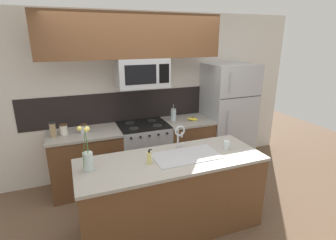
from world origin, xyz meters
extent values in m
plane|color=brown|center=(0.00, 0.00, 0.00)|extent=(10.00, 10.00, 0.00)
cube|color=silver|center=(0.30, 1.28, 1.30)|extent=(5.20, 0.10, 2.60)
cube|color=black|center=(0.00, 1.22, 1.15)|extent=(3.52, 0.01, 0.48)
cube|color=brown|center=(-0.88, 0.90, 0.44)|extent=(1.00, 0.62, 0.88)
cube|color=#9E998E|center=(-0.88, 0.90, 0.89)|extent=(1.03, 0.65, 0.03)
cube|color=brown|center=(0.76, 0.90, 0.44)|extent=(0.76, 0.62, 0.88)
cube|color=#9E998E|center=(0.76, 0.90, 0.89)|extent=(0.79, 0.65, 0.03)
cube|color=#A8AAAF|center=(0.00, 0.90, 0.46)|extent=(0.76, 0.62, 0.91)
cube|color=black|center=(0.00, 0.90, 0.92)|extent=(0.76, 0.62, 0.01)
cylinder|color=black|center=(-0.18, 0.76, 0.93)|extent=(0.15, 0.15, 0.01)
cylinder|color=black|center=(0.18, 0.76, 0.93)|extent=(0.15, 0.15, 0.01)
cylinder|color=black|center=(-0.18, 1.04, 0.93)|extent=(0.15, 0.15, 0.01)
cylinder|color=black|center=(0.18, 1.04, 0.93)|extent=(0.15, 0.15, 0.01)
cylinder|color=black|center=(-0.27, 0.58, 0.85)|extent=(0.03, 0.02, 0.03)
cylinder|color=black|center=(-0.14, 0.58, 0.85)|extent=(0.03, 0.02, 0.03)
cylinder|color=black|center=(0.00, 0.58, 0.85)|extent=(0.03, 0.02, 0.03)
cylinder|color=black|center=(0.14, 0.58, 0.85)|extent=(0.03, 0.02, 0.03)
cylinder|color=black|center=(0.27, 0.58, 0.85)|extent=(0.03, 0.02, 0.03)
cube|color=#A8AAAF|center=(0.00, 0.88, 1.72)|extent=(0.74, 0.40, 0.42)
cube|color=black|center=(-0.07, 0.68, 1.72)|extent=(0.45, 0.00, 0.27)
cube|color=black|center=(0.27, 0.68, 1.72)|extent=(0.15, 0.00, 0.27)
cube|color=brown|center=(-0.12, 0.85, 2.23)|extent=(2.52, 0.34, 0.60)
cube|color=#A8AAAF|center=(1.54, 0.92, 0.90)|extent=(0.81, 0.72, 1.80)
cube|color=black|center=(1.54, 0.56, 1.29)|extent=(0.77, 0.00, 0.01)
cylinder|color=#99999E|center=(1.30, 0.54, 1.55)|extent=(0.01, 0.01, 0.32)
cylinder|color=#99999E|center=(1.30, 0.54, 0.75)|extent=(0.01, 0.01, 0.68)
cylinder|color=#997F5B|center=(-1.28, 0.86, 1.01)|extent=(0.08, 0.08, 0.19)
cylinder|color=black|center=(-1.28, 0.86, 1.12)|extent=(0.08, 0.08, 0.02)
cylinder|color=silver|center=(-1.15, 0.90, 0.98)|extent=(0.10, 0.10, 0.14)
cylinder|color=#4C331E|center=(-1.15, 0.90, 1.06)|extent=(0.10, 0.10, 0.02)
cylinder|color=silver|center=(-0.88, 0.89, 0.97)|extent=(0.11, 0.11, 0.11)
cylinder|color=#4C331E|center=(-0.88, 0.89, 1.03)|extent=(0.10, 0.10, 0.01)
ellipsoid|color=yellow|center=(0.82, 0.83, 0.93)|extent=(0.15, 0.14, 0.05)
ellipsoid|color=yellow|center=(0.82, 0.85, 0.93)|extent=(0.17, 0.11, 0.06)
ellipsoid|color=yellow|center=(0.83, 0.83, 0.93)|extent=(0.18, 0.06, 0.06)
ellipsoid|color=yellow|center=(0.83, 0.85, 0.93)|extent=(0.18, 0.06, 0.06)
ellipsoid|color=yellow|center=(0.84, 0.83, 0.93)|extent=(0.17, 0.11, 0.05)
ellipsoid|color=yellow|center=(0.84, 0.85, 0.93)|extent=(0.16, 0.13, 0.06)
cylinder|color=brown|center=(0.83, 0.84, 0.96)|extent=(0.02, 0.02, 0.03)
cylinder|color=silver|center=(0.53, 0.96, 1.00)|extent=(0.09, 0.09, 0.18)
cylinder|color=#A3A3AA|center=(0.53, 0.96, 1.10)|extent=(0.08, 0.08, 0.02)
cylinder|color=#A3A3AA|center=(0.53, 0.96, 1.14)|extent=(0.01, 0.01, 0.05)
sphere|color=#A3A3AA|center=(0.53, 0.96, 1.17)|extent=(0.02, 0.02, 0.02)
cube|color=brown|center=(-0.04, -0.35, 0.44)|extent=(2.07, 0.77, 0.88)
cube|color=#9E998E|center=(-0.04, -0.35, 0.89)|extent=(2.10, 0.80, 0.03)
cube|color=#ADAFB5|center=(0.15, -0.35, 0.91)|extent=(0.76, 0.42, 0.01)
cube|color=#ADAFB5|center=(-0.02, -0.35, 0.84)|extent=(0.30, 0.32, 0.15)
cube|color=#ADAFB5|center=(0.32, -0.35, 0.84)|extent=(0.30, 0.32, 0.15)
cylinder|color=#B7BABF|center=(0.15, -0.10, 0.92)|extent=(0.04, 0.04, 0.02)
cylinder|color=#B7BABF|center=(0.15, -0.10, 1.04)|extent=(0.02, 0.02, 0.22)
torus|color=#B7BABF|center=(0.15, -0.15, 1.15)|extent=(0.13, 0.02, 0.13)
cylinder|color=#B7BABF|center=(0.15, -0.21, 1.12)|extent=(0.02, 0.02, 0.06)
cube|color=#B7BABF|center=(0.18, -0.10, 0.95)|extent=(0.07, 0.01, 0.01)
cylinder|color=#DBCC75|center=(-0.31, -0.37, 0.98)|extent=(0.05, 0.05, 0.13)
cylinder|color=black|center=(-0.31, -0.37, 1.05)|extent=(0.02, 0.02, 0.02)
cube|color=black|center=(-0.29, -0.37, 1.07)|extent=(0.03, 0.01, 0.01)
cylinder|color=silver|center=(0.69, -0.34, 0.96)|extent=(0.08, 0.08, 0.10)
cylinder|color=silver|center=(-0.93, -0.30, 1.01)|extent=(0.10, 0.10, 0.20)
cylinder|color=silver|center=(-0.93, -0.30, 0.95)|extent=(0.09, 0.09, 0.06)
cylinder|color=#386B2D|center=(-0.92, -0.27, 1.16)|extent=(0.03, 0.05, 0.37)
sphere|color=#EFE066|center=(-0.90, -0.25, 1.34)|extent=(0.06, 0.06, 0.06)
cylinder|color=#386B2D|center=(-0.95, -0.32, 1.18)|extent=(0.06, 0.05, 0.41)
sphere|color=#EFE066|center=(-0.98, -0.34, 1.39)|extent=(0.05, 0.05, 0.05)
cylinder|color=#386B2D|center=(-0.92, -0.32, 1.17)|extent=(0.01, 0.05, 0.40)
sphere|color=#EFE066|center=(-0.92, -0.34, 1.37)|extent=(0.04, 0.04, 0.04)
camera|label=1|loc=(-1.06, -2.82, 2.21)|focal=28.00mm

